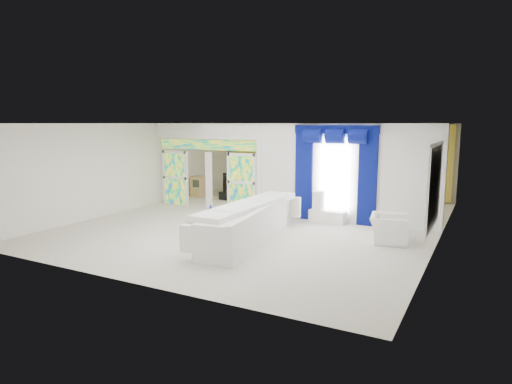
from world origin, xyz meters
The scene contains 22 objects.
floor centered at (0.00, 0.00, 0.00)m, with size 12.00×12.00×0.00m, color #B7AF9E.
dividing_wall centered at (2.15, 1.00, 1.50)m, with size 5.70×0.18×3.00m, color white.
dividing_header centered at (-2.85, 1.00, 2.73)m, with size 4.30×0.18×0.55m, color white.
stained_panel_left centered at (-4.28, 1.00, 1.00)m, with size 0.95×0.04×2.00m, color #994C3F.
stained_panel_right centered at (-1.42, 1.00, 1.00)m, with size 0.95×0.04×2.00m, color #994C3F.
stained_transom centered at (-2.85, 1.00, 2.25)m, with size 4.00×0.05×0.35m, color #994C3F.
window_pane centered at (1.90, 0.90, 1.45)m, with size 1.00×0.02×2.30m, color white.
blue_drape_left centered at (0.90, 0.87, 1.40)m, with size 0.55×0.10×2.80m, color #04064B.
blue_drape_right centered at (2.90, 0.87, 1.40)m, with size 0.55×0.10×2.80m, color #04064B.
blue_pelmet centered at (1.90, 0.87, 2.82)m, with size 2.60×0.12×0.25m, color #04064B.
wall_mirror centered at (4.94, -1.00, 1.55)m, with size 0.04×2.70×1.90m, color white.
gold_curtains centered at (0.00, 5.90, 1.50)m, with size 9.70×0.12×2.90m, color gold.
white_sofa centered at (0.65, -2.19, 0.43)m, with size 0.97×4.53×0.86m, color white.
coffee_table centered at (-0.70, -1.89, 0.21)m, with size 0.62×1.85×0.41m, color gold.
console_table centered at (1.76, 0.70, 0.19)m, with size 1.12×0.35×0.37m, color white.
table_lamp centered at (1.46, 0.70, 0.66)m, with size 0.36×0.36×0.58m, color silver.
armchair centered at (3.89, -0.70, 0.35)m, with size 1.07×0.93×0.69m, color white.
grand_piano centered at (-2.87, 4.28, 0.48)m, with size 1.46×1.91×0.96m, color black.
piano_bench centered at (-2.87, 2.68, 0.16)m, with size 0.98×0.38×0.33m, color black.
tv_console centered at (-4.51, 2.86, 0.42)m, with size 0.58×0.53×0.84m, color tan.
chandelier centered at (-2.30, 3.40, 2.65)m, with size 0.60×0.60×0.60m, color gold.
decanters centered at (-0.74, -1.85, 0.52)m, with size 0.15×0.91×0.29m.
Camera 1 is at (6.03, -11.97, 3.01)m, focal length 30.98 mm.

